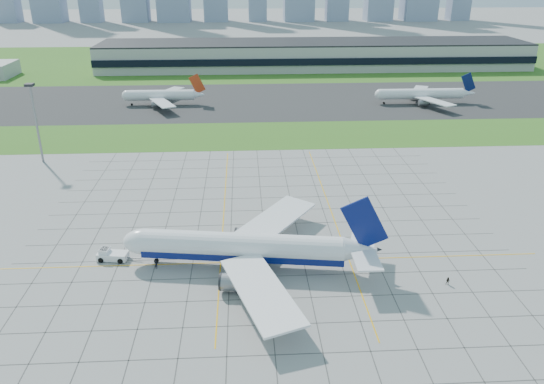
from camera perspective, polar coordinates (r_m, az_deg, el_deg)
The scene contains 13 objects.
ground at distance 117.86m, azimuth -0.62°, elevation -6.98°, with size 1400.00×1400.00×0.00m, color gray.
grass_median at distance 200.69m, azimuth -1.80°, elevation 6.11°, with size 700.00×35.00×0.04m, color #396B1E.
asphalt_taxiway at distance 253.73m, azimuth -2.13°, elevation 9.79°, with size 700.00×75.00×0.04m, color #383838.
grass_far at distance 361.57m, azimuth -2.52°, elevation 13.88°, with size 700.00×145.00×0.04m, color #396B1E.
apron_markings at distance 127.55m, azimuth -0.65°, elevation -4.45°, with size 120.00×130.00×0.03m.
terminal at distance 338.40m, azimuth 4.54°, elevation 14.53°, with size 260.00×43.00×15.80m.
light_mast at distance 184.24m, azimuth -24.17°, elevation 7.72°, with size 2.50×2.50×25.60m.
airliner at distance 111.86m, azimuth -2.99°, elevation -5.98°, with size 55.37×55.72×17.49m.
pushback_tug at distance 121.43m, azimuth -16.91°, elevation -6.48°, with size 9.64×4.12×2.65m.
crew_near at distance 115.79m, azimuth -12.35°, elevation -7.64°, with size 0.69×0.45×1.88m, color black.
crew_far at distance 113.61m, azimuth 18.40°, elevation -9.09°, with size 0.83×0.64×1.70m, color black.
distant_jet_1 at distance 249.87m, azimuth -11.76°, elevation 10.16°, with size 35.57×42.66×14.08m.
distant_jet_2 at distance 256.93m, azimuth 15.89°, elevation 10.13°, with size 44.27×42.66×14.08m.
Camera 1 is at (-4.38, -101.60, 59.56)m, focal length 35.00 mm.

